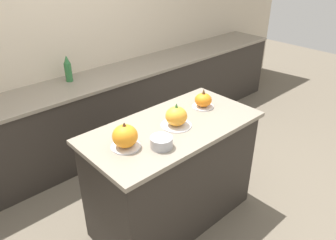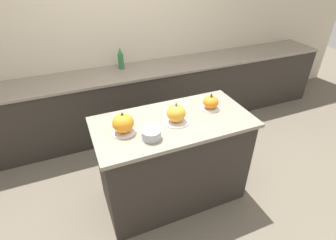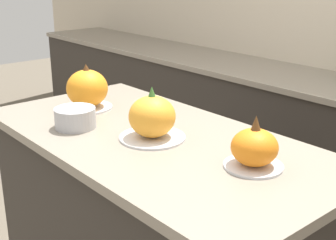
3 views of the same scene
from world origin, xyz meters
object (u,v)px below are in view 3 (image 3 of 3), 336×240
(pumpkin_cake_center, at_px, (152,118))
(mixing_bowl, at_px, (75,118))
(pumpkin_cake_right, at_px, (254,149))
(pumpkin_cake_left, at_px, (88,89))

(pumpkin_cake_center, xyz_separation_m, mixing_bowl, (-0.28, -0.15, -0.04))
(pumpkin_cake_right, distance_m, mixing_bowl, 0.71)
(pumpkin_cake_left, xyz_separation_m, mixing_bowl, (0.18, -0.17, -0.04))
(pumpkin_cake_left, relative_size, pumpkin_cake_right, 1.12)
(pumpkin_cake_left, distance_m, pumpkin_cake_center, 0.46)
(pumpkin_cake_center, bearing_deg, pumpkin_cake_right, 11.66)
(pumpkin_cake_left, bearing_deg, pumpkin_cake_center, -2.48)
(pumpkin_cake_left, relative_size, mixing_bowl, 1.32)
(pumpkin_cake_center, relative_size, pumpkin_cake_right, 1.28)
(mixing_bowl, bearing_deg, pumpkin_cake_left, 137.38)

